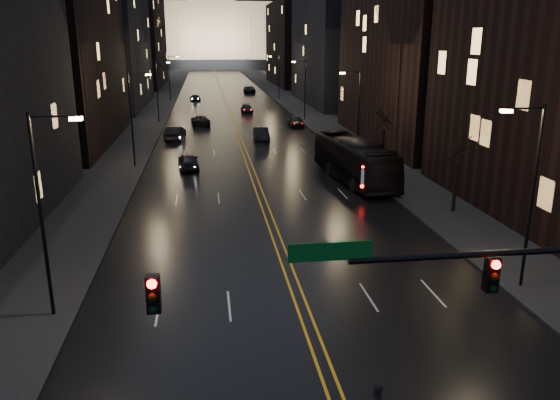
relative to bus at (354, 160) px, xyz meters
name	(u,v)px	position (x,y,z in m)	size (l,w,h in m)	color
road	(221,88)	(-8.50, 97.98, -1.82)	(20.00, 320.00, 0.02)	black
sidewalk_left	(165,89)	(-22.50, 97.98, -1.75)	(8.00, 320.00, 0.16)	black
sidewalk_right	(275,88)	(5.50, 97.98, -1.75)	(8.00, 320.00, 0.16)	black
center_line	(221,88)	(-8.50, 97.98, -1.80)	(0.62, 320.00, 0.01)	orange
building_left_mid	(49,19)	(-29.50, 21.98, 12.17)	(12.00, 30.00, 28.00)	black
building_left_far	(108,51)	(-29.50, 59.98, 8.17)	(12.00, 34.00, 20.00)	black
building_left_dist	(138,40)	(-29.50, 107.98, 10.17)	(12.00, 40.00, 24.00)	black
building_right_mid	(337,34)	(12.50, 59.98, 11.17)	(12.00, 34.00, 26.00)	black
building_right_dist	(296,44)	(12.50, 107.98, 9.17)	(12.00, 40.00, 22.00)	black
capitol	(212,29)	(-8.50, 217.98, 15.33)	(90.00, 50.00, 58.50)	black
streetlamp_right_near	(530,188)	(2.31, -22.02, 3.26)	(2.13, 0.25, 9.00)	black
streetlamp_left_near	(45,207)	(-19.31, -22.02, 3.26)	(2.13, 0.25, 9.00)	black
streetlamp_right_mid	(357,110)	(2.31, 7.98, 3.26)	(2.13, 0.25, 9.00)	black
streetlamp_left_mid	(133,114)	(-19.31, 7.98, 3.26)	(2.13, 0.25, 9.00)	black
streetlamp_right_far	(304,86)	(2.31, 37.98, 3.26)	(2.13, 0.25, 9.00)	black
streetlamp_left_far	(158,88)	(-19.31, 37.98, 3.26)	(2.13, 0.25, 9.00)	black
streetlamp_right_dist	(278,75)	(2.31, 67.98, 3.26)	(2.13, 0.25, 9.00)	black
streetlamp_left_dist	(170,76)	(-19.31, 67.98, 3.26)	(2.13, 0.25, 9.00)	black
tree_right_mid	(458,150)	(4.50, -10.02, 2.70)	(2.40, 2.40, 6.65)	black
tree_right_far	(384,118)	(4.50, 5.98, 2.70)	(2.40, 2.40, 6.65)	black
bus	(354,160)	(0.00, 0.00, 0.00)	(3.07, 13.12, 3.65)	black
oncoming_car_a	(189,161)	(-14.33, 6.38, -1.04)	(1.87, 4.64, 1.58)	black
oncoming_car_b	(175,133)	(-16.34, 22.49, -0.97)	(1.82, 5.23, 1.72)	black
oncoming_car_c	(200,120)	(-13.36, 34.75, -1.11)	(2.38, 5.17, 1.44)	black
oncoming_car_d	(195,98)	(-14.57, 68.16, -1.18)	(1.82, 4.47, 1.30)	black
receding_car_a	(261,134)	(-6.00, 20.66, -1.02)	(1.71, 4.91, 1.62)	black
receding_car_b	(296,121)	(0.00, 31.24, -1.02)	(1.90, 4.72, 1.61)	black
receding_car_c	(247,109)	(-5.65, 48.15, -1.16)	(1.86, 4.58, 1.33)	black
receding_car_d	(249,89)	(-2.23, 84.95, -1.04)	(2.60, 5.63, 1.57)	black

